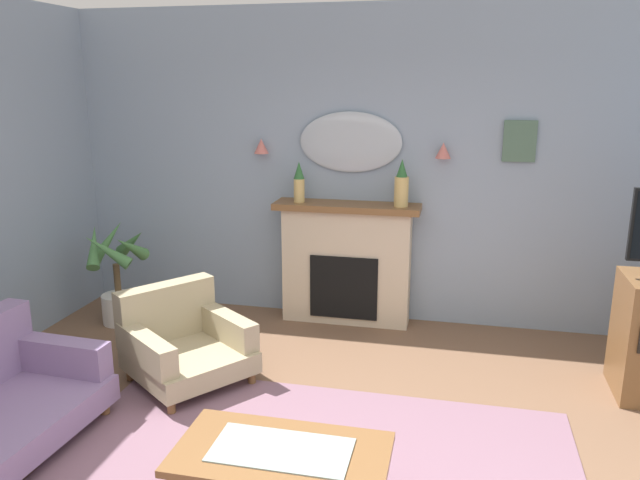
# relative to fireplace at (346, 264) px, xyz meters

# --- Properties ---
(wall_back) EXTENTS (6.87, 0.10, 2.94)m
(wall_back) POSITION_rel_fireplace_xyz_m (0.22, 0.22, 0.90)
(wall_back) COLOR #8C9EB2
(wall_back) RESTS_ON ground
(fireplace) EXTENTS (1.36, 0.36, 1.16)m
(fireplace) POSITION_rel_fireplace_xyz_m (0.00, 0.00, 0.00)
(fireplace) COLOR beige
(fireplace) RESTS_ON ground
(mantel_vase_left) EXTENTS (0.10, 0.10, 0.38)m
(mantel_vase_left) POSITION_rel_fireplace_xyz_m (-0.45, -0.03, 0.78)
(mantel_vase_left) COLOR tan
(mantel_vase_left) RESTS_ON fireplace
(mantel_vase_right) EXTENTS (0.13, 0.13, 0.43)m
(mantel_vase_right) POSITION_rel_fireplace_xyz_m (0.50, -0.03, 0.78)
(mantel_vase_right) COLOR tan
(mantel_vase_right) RESTS_ON fireplace
(wall_mirror) EXTENTS (0.96, 0.06, 0.56)m
(wall_mirror) POSITION_rel_fireplace_xyz_m (-0.00, 0.14, 1.14)
(wall_mirror) COLOR #B2BCC6
(wall_sconce_left) EXTENTS (0.14, 0.14, 0.14)m
(wall_sconce_left) POSITION_rel_fireplace_xyz_m (-0.85, 0.09, 1.09)
(wall_sconce_left) COLOR #D17066
(wall_sconce_right) EXTENTS (0.14, 0.14, 0.14)m
(wall_sconce_right) POSITION_rel_fireplace_xyz_m (0.85, 0.09, 1.09)
(wall_sconce_right) COLOR #D17066
(framed_picture) EXTENTS (0.28, 0.03, 0.36)m
(framed_picture) POSITION_rel_fireplace_xyz_m (1.50, 0.15, 1.18)
(framed_picture) COLOR #4C6B56
(coffee_table) EXTENTS (1.10, 0.60, 0.45)m
(coffee_table) POSITION_rel_fireplace_xyz_m (0.19, -2.88, -0.19)
(coffee_table) COLOR brown
(coffee_table) RESTS_ON ground
(armchair_beside_couch) EXTENTS (1.14, 1.13, 0.71)m
(armchair_beside_couch) POSITION_rel_fireplace_xyz_m (-1.02, -1.45, -0.27)
(armchair_beside_couch) COLOR tan
(armchair_beside_couch) RESTS_ON ground
(potted_plant_corner_palm) EXTENTS (0.62, 0.61, 0.98)m
(potted_plant_corner_palm) POSITION_rel_fireplace_xyz_m (-2.11, -0.53, -0.10)
(potted_plant_corner_palm) COLOR silver
(potted_plant_corner_palm) RESTS_ON ground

